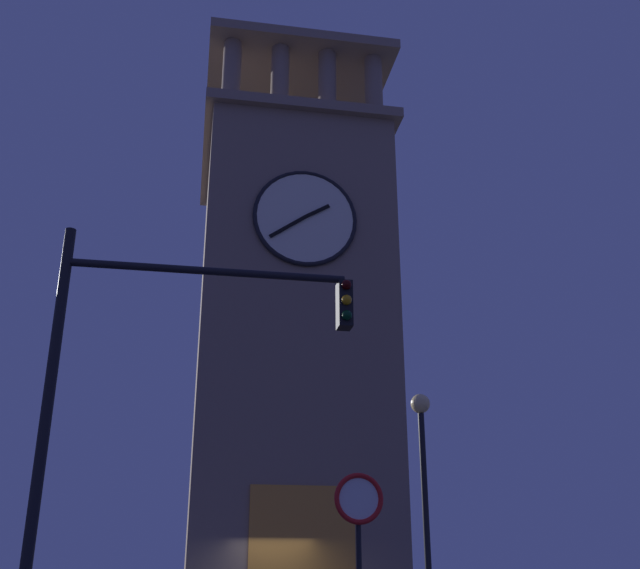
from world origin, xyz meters
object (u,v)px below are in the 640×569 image
street_lamp (423,467)px  no_horn_sign (359,515)px  traffic_signal_near (151,371)px  clocktower (288,352)px

street_lamp → no_horn_sign: (2.48, 4.44, -1.36)m
traffic_signal_near → street_lamp: traffic_signal_near is taller
street_lamp → no_horn_sign: bearing=60.8°
clocktower → no_horn_sign: bearing=86.8°
clocktower → traffic_signal_near: bearing=76.0°
traffic_signal_near → no_horn_sign: 3.88m
traffic_signal_near → street_lamp: (-5.72, -5.42, -0.53)m
traffic_signal_near → street_lamp: size_ratio=1.19×
clocktower → traffic_signal_near: 17.69m
clocktower → street_lamp: 12.48m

